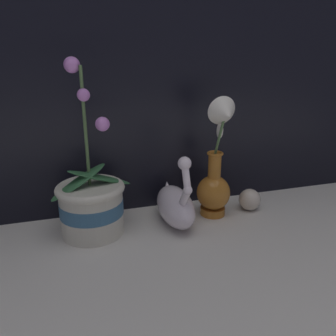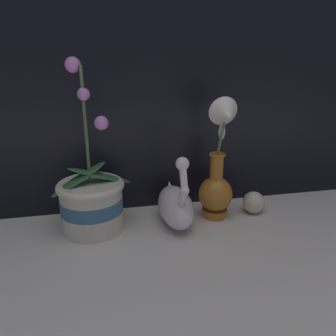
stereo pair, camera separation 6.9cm
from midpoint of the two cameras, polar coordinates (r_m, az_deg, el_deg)
ground_plane at (r=0.83m, az=0.34°, el=-13.37°), size 2.80×2.80×0.00m
orchid_potted_plant at (r=0.88m, az=-15.41°, el=-5.91°), size 0.22×0.18×0.44m
swan_figurine at (r=0.91m, az=-0.91°, el=-6.36°), size 0.09×0.21×0.21m
blue_vase at (r=0.93m, az=6.19°, el=-1.63°), size 0.10×0.13×0.35m
glass_sphere at (r=1.02m, az=12.16°, el=-5.42°), size 0.07×0.07×0.07m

